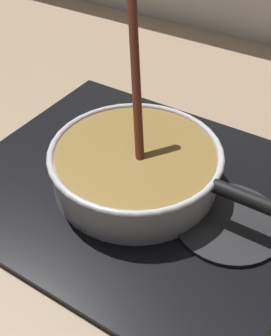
# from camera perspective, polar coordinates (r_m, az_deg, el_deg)

# --- Properties ---
(ground) EXTENTS (2.40, 1.60, 0.04)m
(ground) POSITION_cam_1_polar(r_m,az_deg,el_deg) (0.74, -11.95, -5.61)
(ground) COLOR #9E8466
(hob_plate) EXTENTS (0.56, 0.48, 0.01)m
(hob_plate) POSITION_cam_1_polar(r_m,az_deg,el_deg) (0.73, -0.00, -2.36)
(hob_plate) COLOR black
(hob_plate) RESTS_ON ground
(burner_ring) EXTENTS (0.17, 0.17, 0.01)m
(burner_ring) POSITION_cam_1_polar(r_m,az_deg,el_deg) (0.72, 0.00, -1.78)
(burner_ring) COLOR #592D0C
(burner_ring) RESTS_ON hob_plate
(spare_burner) EXTENTS (0.17, 0.17, 0.01)m
(spare_burner) POSITION_cam_1_polar(r_m,az_deg,el_deg) (0.67, 12.24, -6.97)
(spare_burner) COLOR #262628
(spare_burner) RESTS_ON hob_plate
(cooking_pan) EXTENTS (0.45, 0.28, 0.29)m
(cooking_pan) POSITION_cam_1_polar(r_m,az_deg,el_deg) (0.70, 0.13, 0.31)
(cooking_pan) COLOR silver
(cooking_pan) RESTS_ON hob_plate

